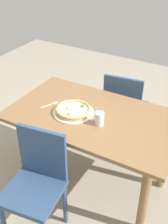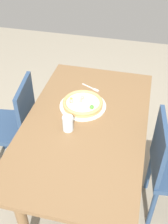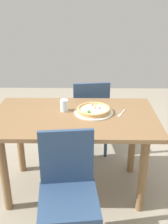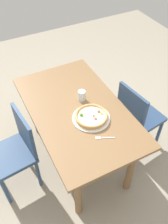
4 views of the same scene
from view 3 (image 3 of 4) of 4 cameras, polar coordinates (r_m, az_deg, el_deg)
ground_plane at (r=2.72m, az=-1.87°, el=-15.69°), size 6.00×6.00×0.00m
dining_table at (r=2.36m, az=-2.08°, el=-3.39°), size 1.42×0.83×0.77m
chair_near at (r=2.99m, az=1.24°, el=-0.45°), size 0.45×0.45×0.90m
chair_far at (r=1.92m, az=-3.43°, el=-16.18°), size 0.44×0.44×0.90m
plate at (r=2.36m, az=2.08°, el=-0.06°), size 0.34×0.34×0.01m
pizza at (r=2.35m, az=2.08°, el=0.51°), size 0.29×0.29×0.05m
fork at (r=2.36m, az=7.93°, el=-0.30°), size 0.09×0.16×0.00m
drinking_glass at (r=2.38m, az=-4.22°, el=1.40°), size 0.07×0.07×0.11m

